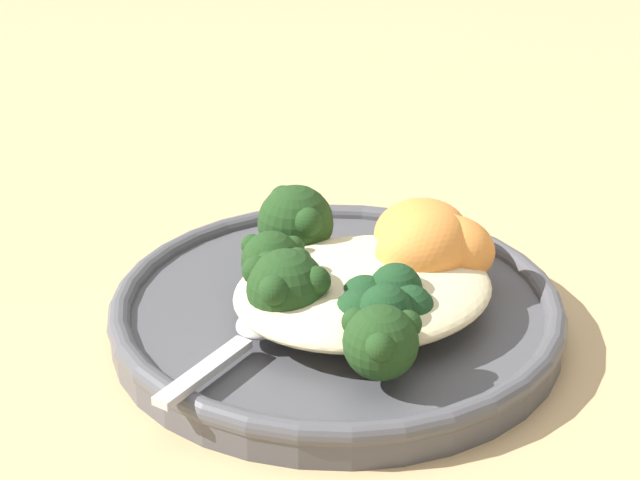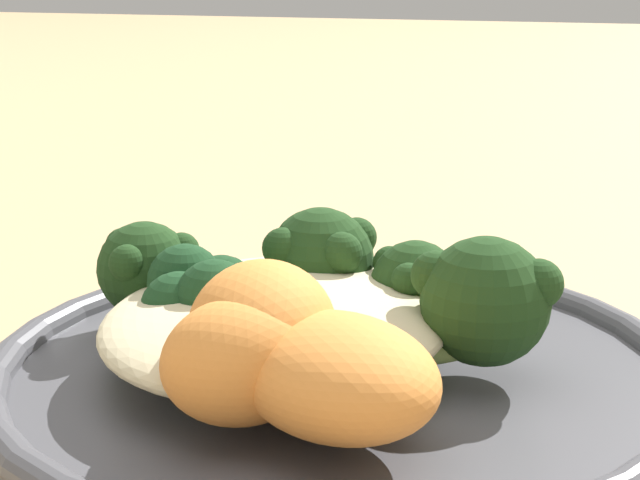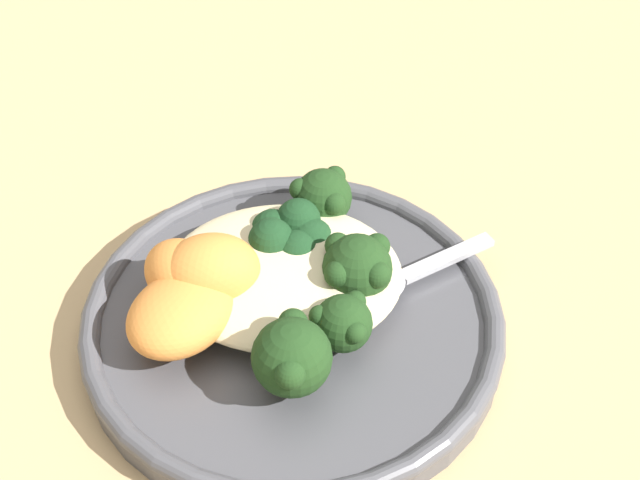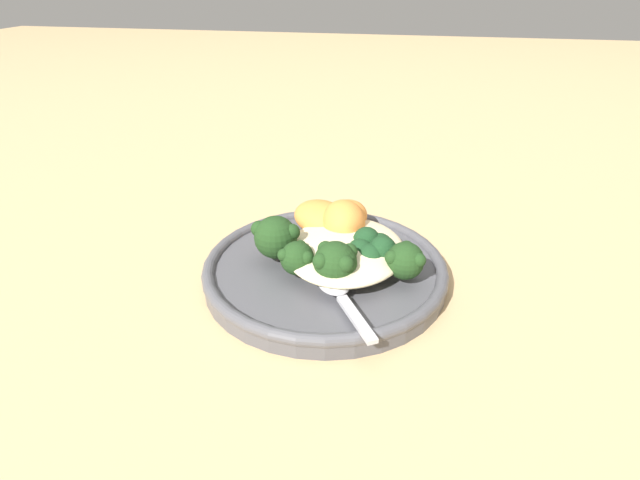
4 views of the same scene
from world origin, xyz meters
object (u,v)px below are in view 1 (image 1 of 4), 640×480
at_px(sweet_potato_chunk_1, 421,234).
at_px(sweet_potato_chunk_2, 453,253).
at_px(kale_tuft, 381,306).
at_px(broccoli_stalk_3, 378,333).
at_px(spoon, 256,330).
at_px(broccoli_stalk_2, 304,285).
at_px(plate, 337,312).
at_px(broccoli_stalk_1, 290,265).
at_px(sweet_potato_chunk_0, 426,252).
at_px(broccoli_stalk_0, 302,228).
at_px(quinoa_mound, 364,290).

relative_size(sweet_potato_chunk_1, sweet_potato_chunk_2, 1.32).
bearing_deg(kale_tuft, broccoli_stalk_3, 58.79).
bearing_deg(spoon, broccoli_stalk_2, 164.30).
bearing_deg(sweet_potato_chunk_1, plate, 15.16).
bearing_deg(sweet_potato_chunk_1, broccoli_stalk_1, -0.12).
distance_m(broccoli_stalk_1, sweet_potato_chunk_0, 0.07).
distance_m(broccoli_stalk_1, sweet_potato_chunk_2, 0.08).
relative_size(sweet_potato_chunk_2, spoon, 0.52).
relative_size(broccoli_stalk_0, sweet_potato_chunk_2, 2.01).
height_order(quinoa_mound, broccoli_stalk_0, broccoli_stalk_0).
xyz_separation_m(plate, broccoli_stalk_0, (0.00, -0.04, 0.03)).
xyz_separation_m(broccoli_stalk_3, spoon, (0.04, -0.04, -0.01)).
relative_size(broccoli_stalk_2, broccoli_stalk_3, 0.89).
xyz_separation_m(broccoli_stalk_1, sweet_potato_chunk_1, (-0.08, 0.00, 0.00)).
bearing_deg(plate, broccoli_stalk_1, -39.41).
height_order(broccoli_stalk_3, sweet_potato_chunk_0, sweet_potato_chunk_0).
relative_size(broccoli_stalk_3, sweet_potato_chunk_0, 2.03).
height_order(sweet_potato_chunk_0, kale_tuft, sweet_potato_chunk_0).
xyz_separation_m(sweet_potato_chunk_0, spoon, (0.10, 0.01, -0.02)).
height_order(quinoa_mound, spoon, quinoa_mound).
bearing_deg(sweet_potato_chunk_1, broccoli_stalk_0, -25.03).
distance_m(plate, broccoli_stalk_1, 0.03).
bearing_deg(quinoa_mound, broccoli_stalk_3, 70.49).
bearing_deg(spoon, broccoli_stalk_3, 102.47).
xyz_separation_m(plate, spoon, (0.05, 0.02, 0.01)).
relative_size(quinoa_mound, sweet_potato_chunk_2, 2.75).
bearing_deg(sweet_potato_chunk_1, spoon, 18.47).
height_order(broccoli_stalk_1, sweet_potato_chunk_1, same).
bearing_deg(sweet_potato_chunk_2, quinoa_mound, 4.06).
xyz_separation_m(broccoli_stalk_0, sweet_potato_chunk_0, (-0.05, 0.06, 0.00)).
bearing_deg(broccoli_stalk_1, sweet_potato_chunk_2, -173.63).
height_order(broccoli_stalk_1, broccoli_stalk_2, broccoli_stalk_2).
distance_m(broccoli_stalk_1, kale_tuft, 0.06).
xyz_separation_m(quinoa_mound, sweet_potato_chunk_0, (-0.04, -0.01, 0.01)).
xyz_separation_m(plate, sweet_potato_chunk_2, (-0.06, 0.01, 0.03)).
relative_size(broccoli_stalk_0, broccoli_stalk_3, 0.87).
relative_size(broccoli_stalk_2, sweet_potato_chunk_1, 1.53).
distance_m(broccoli_stalk_0, kale_tuft, 0.09).
bearing_deg(broccoli_stalk_0, sweet_potato_chunk_2, -152.43).
xyz_separation_m(quinoa_mound, broccoli_stalk_1, (0.03, -0.03, 0.00)).
distance_m(quinoa_mound, broccoli_stalk_2, 0.03).
bearing_deg(broccoli_stalk_2, broccoli_stalk_3, 88.81).
xyz_separation_m(broccoli_stalk_0, broccoli_stalk_3, (0.01, 0.11, -0.00)).
height_order(broccoli_stalk_1, kale_tuft, same).
relative_size(kale_tuft, spoon, 0.50).
bearing_deg(kale_tuft, broccoli_stalk_2, -49.59).
relative_size(broccoli_stalk_1, broccoli_stalk_2, 0.77).
bearing_deg(kale_tuft, sweet_potato_chunk_0, -143.52).
xyz_separation_m(broccoli_stalk_2, sweet_potato_chunk_2, (-0.08, 0.00, 0.00)).
bearing_deg(broccoli_stalk_0, broccoli_stalk_2, 138.56).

